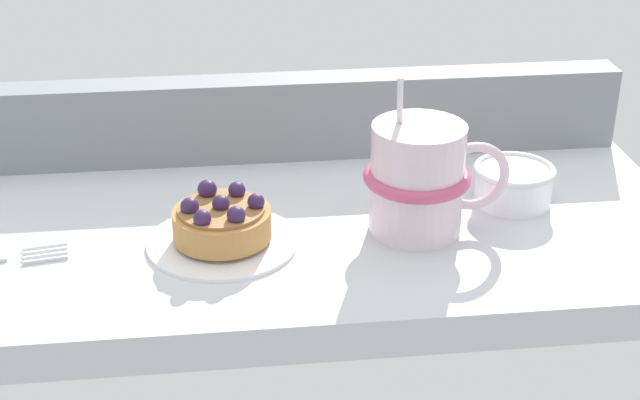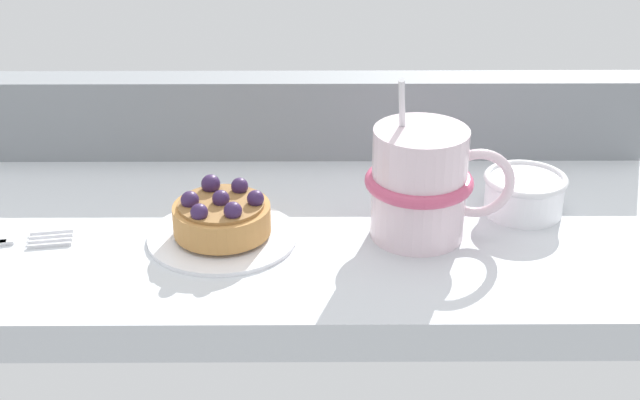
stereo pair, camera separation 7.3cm
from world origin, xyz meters
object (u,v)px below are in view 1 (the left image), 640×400
Objects in this scene: dessert_plate at (223,240)px; coffee_mug at (419,179)px; raspberry_tart at (222,220)px; sugar_bowl at (513,183)px.

coffee_mug is (16.25, 0.59, 4.42)cm from dessert_plate.
raspberry_tart is (-0.01, 0.01, 1.87)cm from dessert_plate.
coffee_mug reaches higher than dessert_plate.
dessert_plate is 1.87cm from raspberry_tart.
dessert_plate is 1.55× the size of raspberry_tart.
sugar_bowl is (25.70, 4.64, 1.55)cm from dessert_plate.
coffee_mug is at bearing 2.08° from dessert_plate.
raspberry_tart is at bearing 132.90° from dessert_plate.
sugar_bowl is at bearing 10.21° from raspberry_tart.
dessert_plate is at bearing -47.10° from raspberry_tart.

